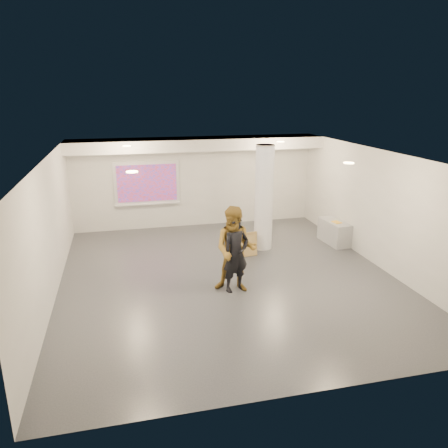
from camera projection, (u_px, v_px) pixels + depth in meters
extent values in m
cube|color=#34373B|center=(228.00, 277.00, 10.79)|extent=(8.00, 9.00, 0.01)
cube|color=white|center=(228.00, 155.00, 9.91)|extent=(8.00, 9.00, 0.01)
cube|color=beige|center=(195.00, 182.00, 14.54)|extent=(8.00, 0.01, 3.00)
cube|color=beige|center=(304.00, 306.00, 6.17)|extent=(8.00, 0.01, 3.00)
cube|color=beige|center=(49.00, 231.00, 9.46)|extent=(0.01, 9.00, 3.00)
cube|color=beige|center=(378.00, 209.00, 11.24)|extent=(0.01, 9.00, 3.00)
cube|color=silver|center=(198.00, 144.00, 13.64)|extent=(8.00, 1.10, 0.36)
cylinder|color=#FCD78F|center=(127.00, 146.00, 11.76)|extent=(0.22, 0.22, 0.02)
cylinder|color=#FCD78F|center=(280.00, 142.00, 12.73)|extent=(0.22, 0.22, 0.02)
cylinder|color=#FCD78F|center=(132.00, 172.00, 8.04)|extent=(0.22, 0.22, 0.02)
cylinder|color=#FCD78F|center=(349.00, 163.00, 9.02)|extent=(0.22, 0.22, 0.02)
cylinder|color=white|center=(264.00, 198.00, 12.36)|extent=(0.52, 0.52, 3.00)
cube|color=silver|center=(147.00, 183.00, 14.13)|extent=(2.10, 0.06, 1.40)
cube|color=blue|center=(147.00, 183.00, 14.09)|extent=(1.90, 0.01, 1.20)
cube|color=silver|center=(148.00, 204.00, 14.28)|extent=(2.10, 0.08, 0.04)
cube|color=#95989B|center=(334.00, 232.00, 13.10)|extent=(0.57, 1.21, 0.69)
cube|color=yellow|center=(337.00, 222.00, 12.86)|extent=(0.24, 0.29, 0.03)
cube|color=#9D7E46|center=(248.00, 242.00, 12.36)|extent=(0.54, 0.15, 0.59)
cube|color=#9D7E46|center=(248.00, 246.00, 12.08)|extent=(0.54, 0.22, 0.58)
imported|color=black|center=(236.00, 254.00, 9.83)|extent=(0.75, 0.61, 1.78)
imported|color=olive|center=(235.00, 250.00, 9.80)|extent=(1.17, 1.05, 1.99)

